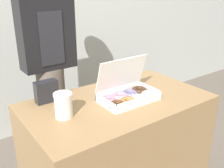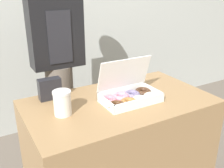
{
  "view_description": "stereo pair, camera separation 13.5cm",
  "coord_description": "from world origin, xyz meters",
  "px_view_note": "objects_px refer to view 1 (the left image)",
  "views": [
    {
      "loc": [
        -0.82,
        -1.07,
        1.37
      ],
      "look_at": [
        -0.08,
        -0.05,
        0.88
      ],
      "focal_mm": 42.0,
      "sensor_mm": 36.0,
      "label": 1
    },
    {
      "loc": [
        -0.7,
        -1.15,
        1.37
      ],
      "look_at": [
        -0.08,
        -0.05,
        0.88
      ],
      "focal_mm": 42.0,
      "sensor_mm": 36.0,
      "label": 2
    }
  ],
  "objects_px": {
    "coffee_cup": "(63,105)",
    "napkin_holder": "(46,91)",
    "person_customer": "(48,52)",
    "donut_box": "(128,95)"
  },
  "relations": [
    {
      "from": "coffee_cup",
      "to": "napkin_holder",
      "type": "height_order",
      "value": "coffee_cup"
    },
    {
      "from": "napkin_holder",
      "to": "person_customer",
      "type": "height_order",
      "value": "person_customer"
    },
    {
      "from": "napkin_holder",
      "to": "person_customer",
      "type": "bearing_deg",
      "value": 64.47
    },
    {
      "from": "donut_box",
      "to": "coffee_cup",
      "type": "relative_size",
      "value": 2.73
    },
    {
      "from": "coffee_cup",
      "to": "napkin_holder",
      "type": "relative_size",
      "value": 1.02
    },
    {
      "from": "napkin_holder",
      "to": "donut_box",
      "type": "bearing_deg",
      "value": -33.54
    },
    {
      "from": "coffee_cup",
      "to": "person_customer",
      "type": "bearing_deg",
      "value": 73.01
    },
    {
      "from": "napkin_holder",
      "to": "person_customer",
      "type": "distance_m",
      "value": 0.42
    },
    {
      "from": "person_customer",
      "to": "donut_box",
      "type": "bearing_deg",
      "value": -71.49
    },
    {
      "from": "coffee_cup",
      "to": "person_customer",
      "type": "distance_m",
      "value": 0.61
    }
  ]
}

